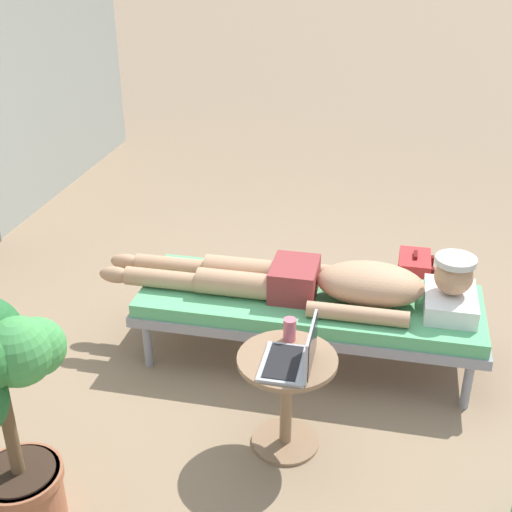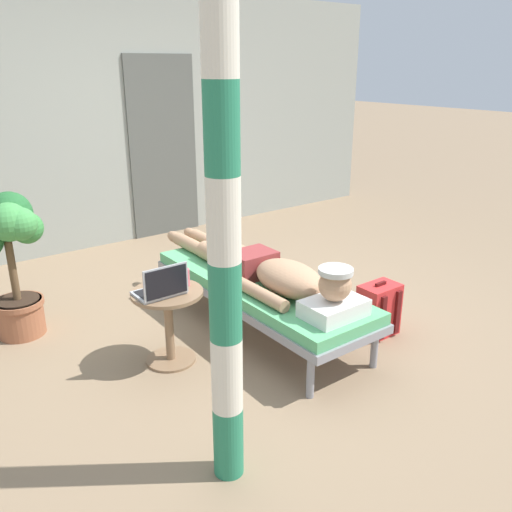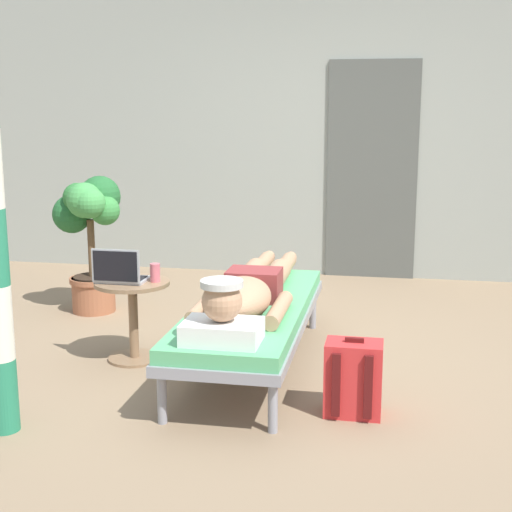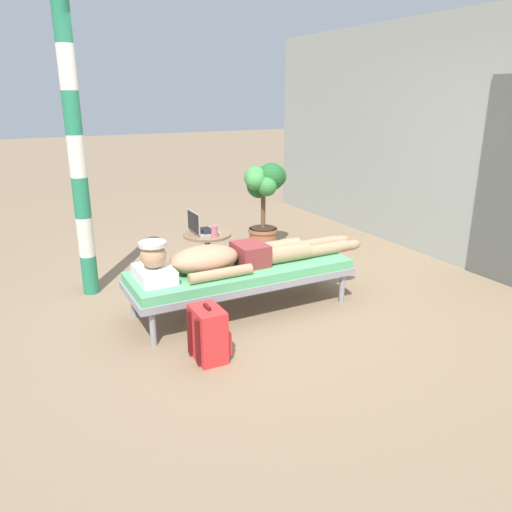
{
  "view_description": "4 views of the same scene",
  "coord_description": "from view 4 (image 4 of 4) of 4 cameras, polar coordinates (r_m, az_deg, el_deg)",
  "views": [
    {
      "loc": [
        -3.38,
        -0.59,
        2.41
      ],
      "look_at": [
        -0.1,
        0.11,
        0.69
      ],
      "focal_mm": 47.74,
      "sensor_mm": 36.0,
      "label": 1
    },
    {
      "loc": [
        -2.25,
        -3.13,
        1.95
      ],
      "look_at": [
        0.09,
        -0.02,
        0.54
      ],
      "focal_mm": 37.53,
      "sensor_mm": 36.0,
      "label": 2
    },
    {
      "loc": [
        0.84,
        -4.45,
        1.61
      ],
      "look_at": [
        0.01,
        -0.07,
        0.69
      ],
      "focal_mm": 51.07,
      "sensor_mm": 36.0,
      "label": 3
    },
    {
      "loc": [
        3.74,
        -1.99,
        1.88
      ],
      "look_at": [
        0.07,
        -0.07,
        0.51
      ],
      "focal_mm": 35.09,
      "sensor_mm": 36.0,
      "label": 4
    }
  ],
  "objects": [
    {
      "name": "potted_plant",
      "position": [
        6.07,
        0.91,
        7.24
      ],
      "size": [
        0.57,
        0.56,
        1.08
      ],
      "color": "#9E5B3D",
      "rests_on": "ground"
    },
    {
      "name": "laptop",
      "position": [
        5.06,
        -6.4,
        3.28
      ],
      "size": [
        0.31,
        0.24,
        0.23
      ],
      "color": "#A5A8AD",
      "rests_on": "side_table"
    },
    {
      "name": "lounge_chair",
      "position": [
        4.43,
        -1.72,
        -2.02
      ],
      "size": [
        0.68,
        2.0,
        0.42
      ],
      "color": "gray",
      "rests_on": "ground"
    },
    {
      "name": "house_wall_back",
      "position": [
        5.94,
        23.61,
        11.65
      ],
      "size": [
        7.6,
        0.2,
        2.7
      ],
      "primitive_type": "cube",
      "color": "#999E93",
      "rests_on": "ground"
    },
    {
      "name": "person_reclining",
      "position": [
        4.33,
        -3.03,
        -0.09
      ],
      "size": [
        0.53,
        2.17,
        0.33
      ],
      "color": "white",
      "rests_on": "lounge_chair"
    },
    {
      "name": "ground_plane",
      "position": [
        4.63,
        0.39,
        -5.69
      ],
      "size": [
        40.0,
        40.0,
        0.0
      ],
      "primitive_type": "plane",
      "color": "#8C7256"
    },
    {
      "name": "side_table",
      "position": [
        5.09,
        -5.52,
        0.75
      ],
      "size": [
        0.48,
        0.48,
        0.52
      ],
      "color": "#8C6B4C",
      "rests_on": "ground"
    },
    {
      "name": "drink_glass",
      "position": [
        4.9,
        -4.76,
        2.83
      ],
      "size": [
        0.06,
        0.06,
        0.12
      ],
      "primitive_type": "cylinder",
      "color": "#D86672",
      "rests_on": "side_table"
    },
    {
      "name": "porch_post",
      "position": [
        4.87,
        -19.75,
        10.64
      ],
      "size": [
        0.15,
        0.15,
        2.64
      ],
      "color": "#267F59",
      "rests_on": "ground"
    },
    {
      "name": "backpack",
      "position": [
        3.7,
        -5.43,
        -8.85
      ],
      "size": [
        0.3,
        0.26,
        0.42
      ],
      "color": "red",
      "rests_on": "ground"
    }
  ]
}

